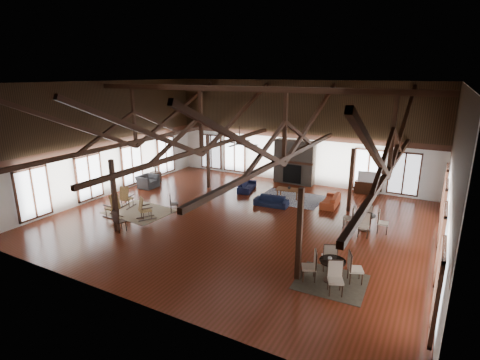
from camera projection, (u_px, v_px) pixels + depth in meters
The scene contains 31 objects.
floor at pixel (240, 220), 16.87m from camera, with size 16.00×16.00×0.00m, color #5A1F12.
ceiling at pixel (241, 83), 15.21m from camera, with size 16.00×14.00×0.02m, color black.
wall_back at pixel (297, 133), 21.94m from camera, with size 16.00×0.02×6.00m, color white.
wall_front at pixel (117, 202), 10.14m from camera, with size 16.00×0.02×6.00m, color white.
wall_left at pixel (108, 139), 19.73m from camera, with size 0.02×14.00×6.00m, color white.
wall_right at pixel (453, 179), 12.35m from camera, with size 0.02×14.00×6.00m, color white.
roof_truss at pixel (241, 131), 15.76m from camera, with size 15.60×14.07×3.14m.
post_grid at pixel (240, 188), 16.45m from camera, with size 8.16×7.16×3.05m.
fireplace at pixel (294, 162), 22.14m from camera, with size 2.50×0.69×2.60m.
ceiling_fan at pixel (240, 143), 14.76m from camera, with size 1.60×1.60×0.75m.
sofa_navy_front at pixel (271, 201), 18.58m from camera, with size 1.69×0.66×0.49m, color black.
sofa_navy_left at pixel (247, 186), 21.07m from camera, with size 0.70×1.78×0.52m, color #121533.
sofa_orange at pixel (331, 200), 18.66m from camera, with size 0.72×1.84×0.54m, color #AB4021.
coffee_table at pixel (289, 190), 19.73m from camera, with size 1.37×0.85×0.49m.
vase at pixel (289, 187), 19.71m from camera, with size 0.17×0.17×0.18m, color #B2B2B2.
armchair at pixel (148, 181), 21.56m from camera, with size 0.95×1.09×0.71m, color #2F2F32.
side_table_lamp at pixel (156, 175), 22.55m from camera, with size 0.48×0.48×1.23m.
rocking_chair_a at pixel (126, 198), 18.28m from camera, with size 0.62×0.92×1.09m.
rocking_chair_b at pixel (144, 209), 16.81m from camera, with size 0.81×0.93×1.06m.
rocking_chair_c at pixel (113, 207), 17.02m from camera, with size 0.88×0.51×1.11m.
side_chair_a at pixel (172, 202), 17.68m from camera, with size 0.53×0.53×0.90m.
side_chair_b at pixel (118, 219), 15.45m from camera, with size 0.48×0.48×0.96m.
cafe_table_near at pixel (332, 267), 11.78m from camera, with size 1.93×1.93×1.00m.
cafe_table_far at pixel (365, 219), 15.64m from camera, with size 1.86×1.86×0.96m.
cup_near at pixel (330, 259), 11.73m from camera, with size 0.13×0.13×0.10m, color #B2B2B2.
cup_far at pixel (366, 213), 15.65m from camera, with size 0.13×0.13×0.10m, color #B2B2B2.
tv_console at pixel (367, 188), 20.51m from camera, with size 1.31×0.49×0.65m, color black.
television at pixel (368, 177), 20.35m from camera, with size 1.03×0.14×0.60m, color #B2B2B2.
rug_tan at pixel (140, 211), 17.86m from camera, with size 2.91×2.29×0.01m, color tan.
rug_navy at pixel (291, 198), 19.77m from camera, with size 3.22×2.41×0.01m, color #181E44.
rug_dark at pixel (331, 282), 11.85m from camera, with size 2.13×1.94×0.01m, color black.
Camera 1 is at (7.52, -13.80, 6.38)m, focal length 28.00 mm.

